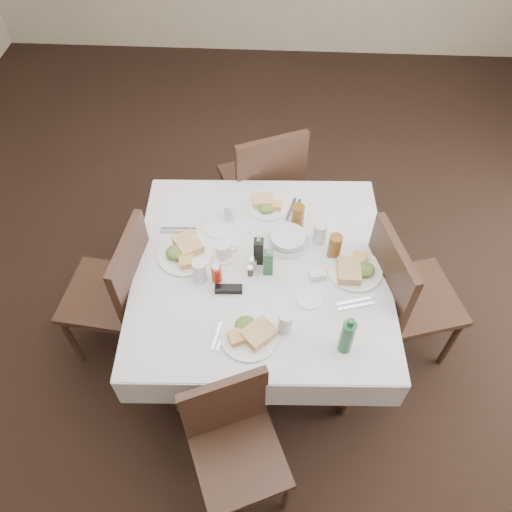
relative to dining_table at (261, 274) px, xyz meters
The scene contains 33 objects.
ground_plane 0.73m from the dining_table, 110.12° to the left, with size 7.00×7.00×0.00m, color black.
room_shell 1.05m from the dining_table, 110.12° to the left, with size 6.04×7.04×2.80m.
dining_table is the anchor object (origin of this frame).
chair_north 0.90m from the dining_table, 91.21° to the left, with size 0.63×0.63×1.02m.
chair_south 0.88m from the dining_table, 96.25° to the right, with size 0.55×0.55×0.89m.
chair_east 0.81m from the dining_table, ahead, with size 0.60×0.60×1.02m.
chair_west 0.83m from the dining_table, behind, with size 0.52×0.52×1.00m.
meal_north 0.47m from the dining_table, 88.41° to the left, with size 0.24×0.24×0.05m.
meal_south 0.45m from the dining_table, 94.09° to the right, with size 0.29×0.29×0.06m.
meal_east 0.52m from the dining_table, ahead, with size 0.30×0.30×0.07m.
meal_west 0.44m from the dining_table, behind, with size 0.31×0.31×0.07m.
side_plate_a 0.39m from the dining_table, 134.01° to the left, with size 0.18×0.18×0.01m.
side_plate_b 0.34m from the dining_table, 37.76° to the right, with size 0.14×0.14×0.01m.
water_n 0.42m from the dining_table, 120.27° to the left, with size 0.07×0.07×0.13m.
water_s 0.44m from the dining_table, 70.70° to the right, with size 0.07×0.07×0.13m.
water_e 0.40m from the dining_table, 31.78° to the left, with size 0.07×0.07×0.14m.
water_w 0.37m from the dining_table, 162.02° to the right, with size 0.07×0.07×0.13m.
iced_tea_a 0.40m from the dining_table, 58.32° to the left, with size 0.07×0.07×0.15m.
iced_tea_b 0.44m from the dining_table, 13.94° to the left, with size 0.07×0.07×0.15m.
bread_basket 0.25m from the dining_table, 49.91° to the left, with size 0.22×0.22×0.07m.
oil_cruet_dark 0.17m from the dining_table, 116.51° to the left, with size 0.05×0.05×0.22m.
oil_cruet_green 0.18m from the dining_table, 43.63° to the right, with size 0.05×0.05×0.21m.
ketchup_bottle 0.29m from the dining_table, 155.12° to the right, with size 0.06×0.06×0.12m.
salt_shaker 0.13m from the dining_table, 153.57° to the right, with size 0.04×0.04×0.09m.
pepper_shaker 0.14m from the dining_table, 131.77° to the right, with size 0.03×0.03×0.07m.
coffee_mug 0.25m from the dining_table, 164.27° to the left, with size 0.15×0.14×0.10m.
sunglasses 0.26m from the dining_table, 133.06° to the right, with size 0.15×0.05×0.03m.
green_bottle 0.67m from the dining_table, 48.57° to the right, with size 0.07×0.07×0.25m.
sugar_caddy 0.33m from the dining_table, 11.42° to the right, with size 0.10×0.07×0.04m.
cutlery_n 0.48m from the dining_table, 68.31° to the left, with size 0.10×0.21×0.01m.
cutlery_s 0.50m from the dining_table, 112.29° to the right, with size 0.07×0.17×0.01m.
cutlery_e 0.55m from the dining_table, 24.16° to the right, with size 0.20×0.10×0.01m.
cutlery_w 0.55m from the dining_table, 154.97° to the left, with size 0.21×0.06×0.01m.
Camera 1 is at (0.15, -1.92, 2.92)m, focal length 35.00 mm.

